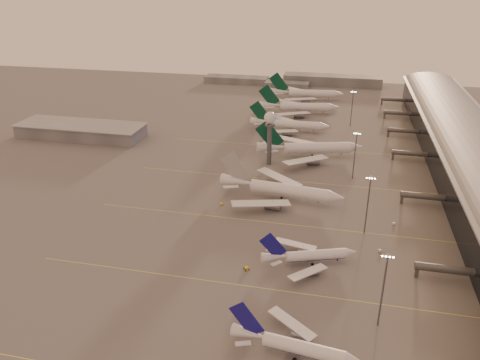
# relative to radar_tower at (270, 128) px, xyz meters

# --- Properties ---
(ground) EXTENTS (700.00, 700.00, 0.00)m
(ground) POSITION_rel_radar_tower_xyz_m (-5.00, -120.00, -20.95)
(ground) COLOR #5B5959
(ground) RESTS_ON ground
(taxiway_markings) EXTENTS (180.00, 185.25, 0.02)m
(taxiway_markings) POSITION_rel_radar_tower_xyz_m (25.00, -64.00, -20.94)
(taxiway_markings) COLOR #E7E251
(taxiway_markings) RESTS_ON ground
(terminal) EXTENTS (57.00, 362.00, 23.04)m
(terminal) POSITION_rel_radar_tower_xyz_m (102.88, -9.91, -10.43)
(terminal) COLOR black
(terminal) RESTS_ON ground
(hangar) EXTENTS (82.00, 27.00, 8.50)m
(hangar) POSITION_rel_radar_tower_xyz_m (-125.00, 20.00, -16.63)
(hangar) COLOR slate
(hangar) RESTS_ON ground
(radar_tower) EXTENTS (6.40, 6.40, 31.10)m
(radar_tower) POSITION_rel_radar_tower_xyz_m (0.00, 0.00, 0.00)
(radar_tower) COLOR #4F5155
(radar_tower) RESTS_ON ground
(mast_a) EXTENTS (3.60, 0.56, 25.00)m
(mast_a) POSITION_rel_radar_tower_xyz_m (53.00, -120.00, -7.21)
(mast_a) COLOR #4F5155
(mast_a) RESTS_ON ground
(mast_b) EXTENTS (3.60, 0.56, 25.00)m
(mast_b) POSITION_rel_radar_tower_xyz_m (50.00, -65.00, -7.21)
(mast_b) COLOR #4F5155
(mast_b) RESTS_ON ground
(mast_c) EXTENTS (3.60, 0.56, 25.00)m
(mast_c) POSITION_rel_radar_tower_xyz_m (45.00, -10.00, -7.21)
(mast_c) COLOR #4F5155
(mast_c) RESTS_ON ground
(mast_d) EXTENTS (3.60, 0.56, 25.00)m
(mast_d) POSITION_rel_radar_tower_xyz_m (43.00, 80.00, -7.21)
(mast_d) COLOR #4F5155
(mast_d) RESTS_ON ground
(distant_horizon) EXTENTS (165.00, 37.50, 9.00)m
(distant_horizon) POSITION_rel_radar_tower_xyz_m (-2.38, 205.14, -17.06)
(distant_horizon) COLOR slate
(distant_horizon) RESTS_ON ground
(narrowbody_near) EXTENTS (36.95, 29.35, 14.46)m
(narrowbody_near) POSITION_rel_radar_tower_xyz_m (29.99, -137.95, -18.02)
(narrowbody_near) COLOR white
(narrowbody_near) RESTS_ON ground
(narrowbody_mid) EXTENTS (34.35, 26.91, 14.01)m
(narrowbody_mid) POSITION_rel_radar_tower_xyz_m (30.02, -92.15, -18.11)
(narrowbody_mid) COLOR white
(narrowbody_mid) RESTS_ON ground
(widebody_white) EXTENTS (59.12, 47.10, 20.84)m
(widebody_white) POSITION_rel_radar_tower_xyz_m (12.59, -41.92, -17.34)
(widebody_white) COLOR white
(widebody_white) RESTS_ON ground
(greentail_a) EXTENTS (60.25, 48.02, 22.40)m
(greentail_a) POSITION_rel_radar_tower_xyz_m (21.03, 16.07, -16.99)
(greentail_a) COLOR white
(greentail_a) RESTS_ON ground
(greentail_b) EXTENTS (53.43, 43.19, 19.42)m
(greentail_b) POSITION_rel_radar_tower_xyz_m (3.72, 61.24, -17.52)
(greentail_b) COLOR white
(greentail_b) RESTS_ON ground
(greentail_c) EXTENTS (59.42, 47.66, 21.67)m
(greentail_c) POSITION_rel_radar_tower_xyz_m (5.31, 105.13, -17.12)
(greentail_c) COLOR white
(greentail_c) RESTS_ON ground
(greentail_d) EXTENTS (61.37, 49.31, 22.33)m
(greentail_d) POSITION_rel_radar_tower_xyz_m (6.83, 148.27, -17.01)
(greentail_d) COLOR white
(greentail_d) RESTS_ON ground
(gsv_catering_a) EXTENTS (5.03, 2.89, 3.89)m
(gsv_catering_a) POSITION_rel_radar_tower_xyz_m (45.33, -135.50, -19.01)
(gsv_catering_a) COLOR yellow
(gsv_catering_a) RESTS_ON ground
(gsv_tug_mid) EXTENTS (3.97, 4.27, 1.05)m
(gsv_tug_mid) POSITION_rel_radar_tower_xyz_m (8.88, -100.95, -20.41)
(gsv_tug_mid) COLOR yellow
(gsv_tug_mid) RESTS_ON ground
(gsv_truck_b) EXTENTS (5.44, 2.11, 2.19)m
(gsv_truck_b) POSITION_rel_radar_tower_xyz_m (55.92, -78.55, -19.83)
(gsv_truck_b) COLOR silver
(gsv_truck_b) RESTS_ON ground
(gsv_truck_c) EXTENTS (5.84, 3.15, 2.24)m
(gsv_truck_c) POSITION_rel_radar_tower_xyz_m (-12.33, -53.81, -19.81)
(gsv_truck_c) COLOR yellow
(gsv_truck_c) RESTS_ON ground
(gsv_catering_b) EXTENTS (5.09, 2.71, 4.03)m
(gsv_catering_b) POSITION_rel_radar_tower_xyz_m (62.31, -55.64, -18.93)
(gsv_catering_b) COLOR silver
(gsv_catering_b) RESTS_ON ground
(gsv_tug_far) EXTENTS (4.37, 4.35, 1.10)m
(gsv_tug_far) POSITION_rel_radar_tower_xyz_m (6.14, -17.02, -20.38)
(gsv_tug_far) COLOR silver
(gsv_tug_far) RESTS_ON ground
(gsv_truck_d) EXTENTS (3.35, 5.80, 2.21)m
(gsv_truck_d) POSITION_rel_radar_tower_xyz_m (-25.19, 4.67, -19.82)
(gsv_truck_d) COLOR silver
(gsv_truck_d) RESTS_ON ground
(gsv_tug_hangar) EXTENTS (4.37, 3.57, 1.08)m
(gsv_tug_hangar) POSITION_rel_radar_tower_xyz_m (29.59, 27.91, -20.39)
(gsv_tug_hangar) COLOR silver
(gsv_tug_hangar) RESTS_ON ground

